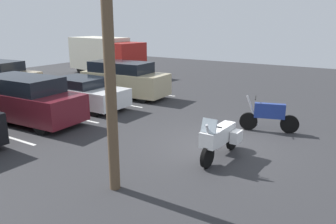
{
  "coord_description": "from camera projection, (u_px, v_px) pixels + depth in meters",
  "views": [
    {
      "loc": [
        -9.59,
        -4.25,
        3.94
      ],
      "look_at": [
        -0.49,
        1.58,
        0.98
      ],
      "focal_mm": 35.39,
      "sensor_mm": 36.0,
      "label": 1
    }
  ],
  "objects": [
    {
      "name": "car_white",
      "position": [
        83.0,
        93.0,
        15.49
      ],
      "size": [
        1.88,
        4.31,
        1.42
      ],
      "color": "white",
      "rests_on": "ground"
    },
    {
      "name": "car_champagne",
      "position": [
        124.0,
        79.0,
        17.78
      ],
      "size": [
        2.06,
        4.81,
        1.87
      ],
      "color": "#C1B289",
      "rests_on": "ground"
    },
    {
      "name": "ground",
      "position": [
        216.0,
        145.0,
        11.06
      ],
      "size": [
        44.0,
        44.0,
        0.1
      ],
      "primitive_type": "cube",
      "color": "#2D2D30"
    },
    {
      "name": "car_maroon",
      "position": [
        28.0,
        100.0,
        13.18
      ],
      "size": [
        2.12,
        4.71,
        1.84
      ],
      "color": "maroon",
      "rests_on": "ground"
    },
    {
      "name": "motorcycle_second",
      "position": [
        269.0,
        116.0,
        12.15
      ],
      "size": [
        0.83,
        2.06,
        1.31
      ],
      "color": "black",
      "rests_on": "ground"
    },
    {
      "name": "motorcycle_touring",
      "position": [
        220.0,
        138.0,
        9.68
      ],
      "size": [
        2.31,
        0.9,
        1.4
      ],
      "color": "black",
      "rests_on": "ground"
    },
    {
      "name": "car_far_tan",
      "position": [
        1.0,
        76.0,
        19.38
      ],
      "size": [
        2.19,
        4.92,
        1.72
      ],
      "color": "tan",
      "rests_on": "ground"
    },
    {
      "name": "utility_pole",
      "position": [
        108.0,
        34.0,
        7.13
      ],
      "size": [
        1.33,
        1.39,
        7.07
      ],
      "color": "brown",
      "rests_on": "ground"
    },
    {
      "name": "parking_stripes",
      "position": [
        27.0,
        122.0,
        13.4
      ],
      "size": [
        14.82,
        5.02,
        0.01
      ],
      "color": "silver",
      "rests_on": "ground"
    },
    {
      "name": "box_truck",
      "position": [
        106.0,
        55.0,
        25.17
      ],
      "size": [
        3.21,
        6.37,
        2.77
      ],
      "color": "#A51E19",
      "rests_on": "ground"
    }
  ]
}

